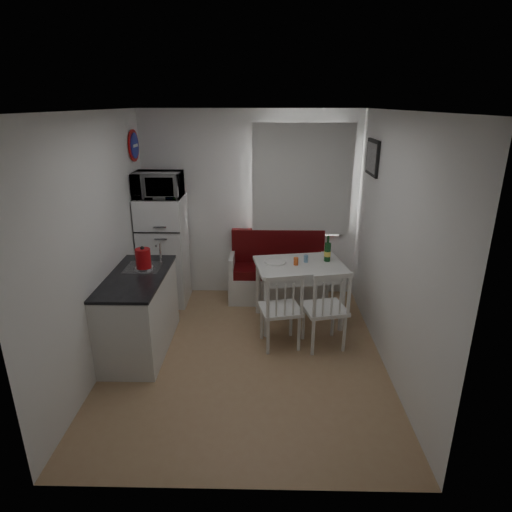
{
  "coord_description": "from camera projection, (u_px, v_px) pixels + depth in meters",
  "views": [
    {
      "loc": [
        0.2,
        -4.11,
        2.67
      ],
      "look_at": [
        0.1,
        0.5,
        1.01
      ],
      "focal_mm": 30.0,
      "sensor_mm": 36.0,
      "label": 1
    }
  ],
  "objects": [
    {
      "name": "wall_right",
      "position": [
        393.0,
        247.0,
        4.31
      ],
      "size": [
        0.02,
        3.5,
        2.6
      ],
      "primitive_type": "cube",
      "color": "white",
      "rests_on": "floor"
    },
    {
      "name": "wall_sign",
      "position": [
        134.0,
        146.0,
        5.44
      ],
      "size": [
        0.03,
        0.4,
        0.4
      ],
      "primitive_type": "cylinder",
      "rotation": [
        0.0,
        1.57,
        0.0
      ],
      "color": "navy",
      "rests_on": "wall_left"
    },
    {
      "name": "kitchen_counter",
      "position": [
        140.0,
        312.0,
        4.79
      ],
      "size": [
        0.62,
        1.32,
        1.16
      ],
      "color": "silver",
      "rests_on": "floor"
    },
    {
      "name": "wall_front",
      "position": [
        232.0,
        333.0,
        2.69
      ],
      "size": [
        3.0,
        0.02,
        2.6
      ],
      "primitive_type": "cube",
      "color": "white",
      "rests_on": "floor"
    },
    {
      "name": "window",
      "position": [
        302.0,
        184.0,
        5.83
      ],
      "size": [
        1.22,
        0.06,
        1.47
      ],
      "primitive_type": "cube",
      "color": "silver",
      "rests_on": "wall_back"
    },
    {
      "name": "chair_left",
      "position": [
        281.0,
        303.0,
        4.72
      ],
      "size": [
        0.52,
        0.51,
        0.51
      ],
      "rotation": [
        0.0,
        0.0,
        0.22
      ],
      "color": "silver",
      "rests_on": "floor"
    },
    {
      "name": "floor",
      "position": [
        246.0,
        356.0,
        4.78
      ],
      "size": [
        3.0,
        3.5,
        0.02
      ],
      "primitive_type": "cube",
      "color": "#A88159",
      "rests_on": "ground"
    },
    {
      "name": "fridge",
      "position": [
        164.0,
        251.0,
        5.86
      ],
      "size": [
        0.6,
        0.6,
        1.5
      ],
      "primitive_type": "cube",
      "color": "white",
      "rests_on": "floor"
    },
    {
      "name": "microwave",
      "position": [
        158.0,
        185.0,
        5.5
      ],
      "size": [
        0.61,
        0.41,
        0.34
      ],
      "primitive_type": "imported",
      "color": "white",
      "rests_on": "fridge"
    },
    {
      "name": "plate",
      "position": [
        275.0,
        262.0,
        5.29
      ],
      "size": [
        0.26,
        0.26,
        0.02
      ],
      "primitive_type": "cylinder",
      "color": "white",
      "rests_on": "dining_table"
    },
    {
      "name": "bench",
      "position": [
        278.0,
        277.0,
        6.08
      ],
      "size": [
        1.37,
        0.53,
        0.98
      ],
      "color": "silver",
      "rests_on": "floor"
    },
    {
      "name": "drinking_glass_orange",
      "position": [
        296.0,
        261.0,
        5.21
      ],
      "size": [
        0.06,
        0.06,
        0.1
      ],
      "primitive_type": "cylinder",
      "color": "orange",
      "rests_on": "dining_table"
    },
    {
      "name": "picture_frame",
      "position": [
        372.0,
        158.0,
        5.09
      ],
      "size": [
        0.04,
        0.52,
        0.42
      ],
      "primitive_type": "cube",
      "color": "black",
      "rests_on": "wall_right"
    },
    {
      "name": "dining_table",
      "position": [
        299.0,
        270.0,
        5.3
      ],
      "size": [
        1.18,
        0.92,
        0.8
      ],
      "rotation": [
        0.0,
        0.0,
        0.17
      ],
      "color": "silver",
      "rests_on": "floor"
    },
    {
      "name": "drinking_glass_blue",
      "position": [
        306.0,
        259.0,
        5.3
      ],
      "size": [
        0.05,
        0.05,
        0.09
      ],
      "primitive_type": "cylinder",
      "color": "#76A2C9",
      "rests_on": "dining_table"
    },
    {
      "name": "ceiling",
      "position": [
        244.0,
        110.0,
        3.89
      ],
      "size": [
        3.0,
        3.5,
        0.02
      ],
      "primitive_type": "cube",
      "color": "white",
      "rests_on": "wall_back"
    },
    {
      "name": "kettle",
      "position": [
        143.0,
        259.0,
        4.75
      ],
      "size": [
        0.2,
        0.2,
        0.27
      ],
      "primitive_type": "cylinder",
      "color": "#B20E13",
      "rests_on": "kitchen_counter"
    },
    {
      "name": "wall_back",
      "position": [
        251.0,
        206.0,
        5.98
      ],
      "size": [
        3.0,
        0.02,
        2.6
      ],
      "primitive_type": "cube",
      "color": "white",
      "rests_on": "floor"
    },
    {
      "name": "chair_right",
      "position": [
        326.0,
        302.0,
        4.7
      ],
      "size": [
        0.54,
        0.53,
        0.52
      ],
      "rotation": [
        0.0,
        0.0,
        0.23
      ],
      "color": "silver",
      "rests_on": "floor"
    },
    {
      "name": "wall_left",
      "position": [
        98.0,
        245.0,
        4.37
      ],
      "size": [
        0.02,
        3.5,
        2.6
      ],
      "primitive_type": "cube",
      "color": "white",
      "rests_on": "floor"
    },
    {
      "name": "wine_bottle",
      "position": [
        328.0,
        248.0,
        5.3
      ],
      "size": [
        0.08,
        0.08,
        0.33
      ],
      "primitive_type": null,
      "color": "#16461E",
      "rests_on": "dining_table"
    },
    {
      "name": "curtain",
      "position": [
        302.0,
        181.0,
        5.75
      ],
      "size": [
        1.35,
        0.02,
        1.5
      ],
      "primitive_type": "cube",
      "color": "white",
      "rests_on": "wall_back"
    }
  ]
}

